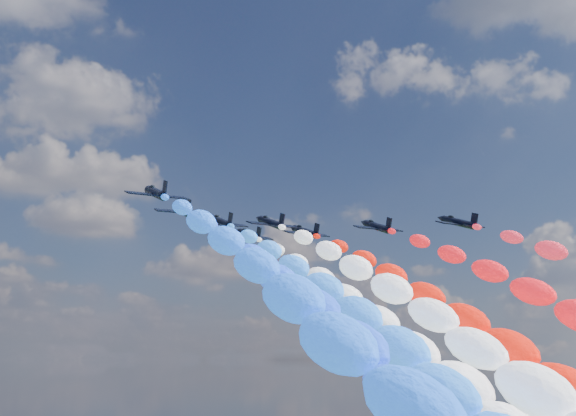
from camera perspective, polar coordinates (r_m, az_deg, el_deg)
name	(u,v)px	position (r m, az deg, el deg)	size (l,w,h in m)	color
jet_0	(156,193)	(113.51, -10.19, 1.15)	(9.34, 12.52, 2.76)	black
trail_0	(371,413)	(54.48, 6.46, -15.46)	(7.15, 118.51, 60.85)	blue
jet_1	(182,210)	(125.58, -8.18, -0.15)	(9.34, 12.52, 2.76)	black
trail_1	(380,402)	(67.50, 7.13, -14.70)	(7.15, 118.51, 60.85)	blue
jet_2	(221,222)	(135.60, -5.20, -1.07)	(9.34, 12.52, 2.76)	black
trail_2	(421,396)	(79.13, 10.27, -14.15)	(7.15, 118.51, 60.85)	#2774F1
jet_3	(271,223)	(135.84, -1.36, -1.14)	(9.34, 12.52, 2.76)	black
trail_3	(507,396)	(81.94, 16.61, -13.77)	(7.15, 118.51, 60.85)	white
jet_4	(249,235)	(149.45, -3.05, -2.09)	(9.34, 12.52, 2.76)	black
trail_4	(436,391)	(94.10, 11.38, -13.69)	(7.15, 118.51, 60.85)	silver
jet_5	(305,232)	(145.50, 1.32, -1.84)	(9.34, 12.52, 2.76)	black
trail_5	(539,392)	(93.25, 18.85, -13.32)	(7.15, 118.51, 60.85)	red
jet_6	(377,227)	(140.90, 6.89, -1.44)	(9.34, 12.52, 2.76)	black
jet_7	(458,222)	(139.18, 13.05, -1.09)	(9.34, 12.52, 2.76)	black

